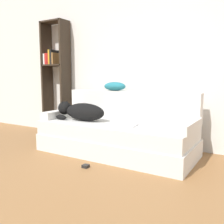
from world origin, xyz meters
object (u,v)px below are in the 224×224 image
at_px(couch, 116,138).
at_px(dog, 81,111).
at_px(laptop, 122,125).
at_px(throw_pillow, 115,86).
at_px(bookshelf, 55,72).
at_px(power_adapter, 86,166).

xyz_separation_m(couch, dog, (-0.50, -0.10, 0.33)).
height_order(dog, laptop, dog).
height_order(dog, throw_pillow, throw_pillow).
bearing_deg(throw_pillow, dog, -118.46).
xyz_separation_m(dog, bookshelf, (-1.02, 0.59, 0.56)).
bearing_deg(bookshelf, throw_pillow, -5.25).
relative_size(couch, power_adapter, 29.99).
relative_size(laptop, power_adapter, 5.58).
xyz_separation_m(dog, power_adapter, (0.48, -0.54, -0.52)).
bearing_deg(dog, couch, 11.27).
bearing_deg(laptop, bookshelf, 152.79).
relative_size(laptop, throw_pillow, 1.11).
distance_m(throw_pillow, bookshelf, 1.30).
relative_size(couch, bookshelf, 1.04).
xyz_separation_m(laptop, throw_pillow, (-0.40, 0.50, 0.45)).
bearing_deg(couch, laptop, -37.88).
relative_size(bookshelf, power_adapter, 28.87).
height_order(throw_pillow, bookshelf, bookshelf).
xyz_separation_m(couch, bookshelf, (-1.51, 0.49, 0.90)).
distance_m(dog, throw_pillow, 0.63).
distance_m(couch, bookshelf, 1.83).
distance_m(throw_pillow, power_adapter, 1.34).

